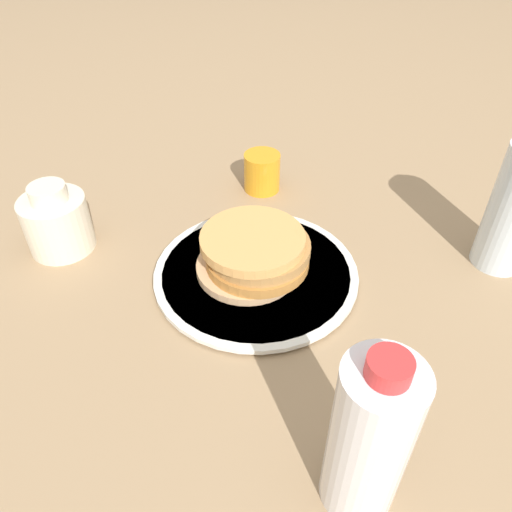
{
  "coord_description": "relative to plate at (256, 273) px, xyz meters",
  "views": [
    {
      "loc": [
        0.51,
        -0.12,
        0.5
      ],
      "look_at": [
        -0.02,
        0.01,
        0.04
      ],
      "focal_mm": 35.0,
      "sensor_mm": 36.0,
      "label": 1
    }
  ],
  "objects": [
    {
      "name": "plate",
      "position": [
        0.0,
        0.0,
        0.0
      ],
      "size": [
        0.3,
        0.3,
        0.01
      ],
      "color": "silver",
      "rests_on": "ground_plane"
    },
    {
      "name": "water_bottle_mid",
      "position": [
        0.33,
        0.02,
        0.09
      ],
      "size": [
        0.07,
        0.07,
        0.21
      ],
      "color": "white",
      "rests_on": "ground_plane"
    },
    {
      "name": "cream_jug",
      "position": [
        -0.14,
        -0.28,
        0.04
      ],
      "size": [
        0.1,
        0.1,
        0.11
      ],
      "color": "beige",
      "rests_on": "ground_plane"
    },
    {
      "name": "pancake_stack",
      "position": [
        -0.01,
        -0.0,
        0.04
      ],
      "size": [
        0.15,
        0.16,
        0.06
      ],
      "color": "tan",
      "rests_on": "plate"
    },
    {
      "name": "juice_glass",
      "position": [
        -0.23,
        0.07,
        0.03
      ],
      "size": [
        0.07,
        0.07,
        0.07
      ],
      "color": "orange",
      "rests_on": "ground_plane"
    },
    {
      "name": "ground_plane",
      "position": [
        0.02,
        -0.01,
        -0.01
      ],
      "size": [
        4.0,
        4.0,
        0.0
      ],
      "primitive_type": "plane",
      "color": "#9E7F5B"
    }
  ]
}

